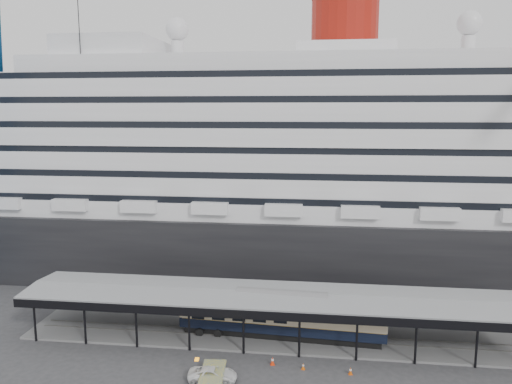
% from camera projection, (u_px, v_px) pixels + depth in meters
% --- Properties ---
extents(ground, '(200.00, 200.00, 0.00)m').
position_uv_depth(ground, '(270.00, 359.00, 50.78)').
color(ground, '#323235').
rests_on(ground, ground).
extents(cruise_ship, '(130.00, 30.00, 43.90)m').
position_uv_depth(cruise_ship, '(291.00, 153.00, 79.17)').
color(cruise_ship, black).
rests_on(cruise_ship, ground).
extents(platform_canopy, '(56.00, 9.18, 5.30)m').
position_uv_depth(platform_canopy, '(275.00, 317.00, 55.30)').
color(platform_canopy, slate).
rests_on(platform_canopy, ground).
extents(port_truck, '(4.75, 2.51, 1.27)m').
position_uv_depth(port_truck, '(213.00, 375.00, 46.62)').
color(port_truck, white).
rests_on(port_truck, ground).
extents(pullman_carriage, '(22.86, 4.43, 22.31)m').
position_uv_depth(pullman_carriage, '(281.00, 315.00, 55.16)').
color(pullman_carriage, black).
rests_on(pullman_carriage, ground).
extents(traffic_cone_left, '(0.54, 0.54, 0.85)m').
position_uv_depth(traffic_cone_left, '(272.00, 361.00, 49.65)').
color(traffic_cone_left, red).
rests_on(traffic_cone_left, ground).
extents(traffic_cone_mid, '(0.37, 0.37, 0.68)m').
position_uv_depth(traffic_cone_mid, '(303.00, 366.00, 48.77)').
color(traffic_cone_mid, '#DF5C0C').
rests_on(traffic_cone_mid, ground).
extents(traffic_cone_right, '(0.45, 0.45, 0.75)m').
position_uv_depth(traffic_cone_right, '(350.00, 371.00, 47.83)').
color(traffic_cone_right, '#CF4F0B').
rests_on(traffic_cone_right, ground).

